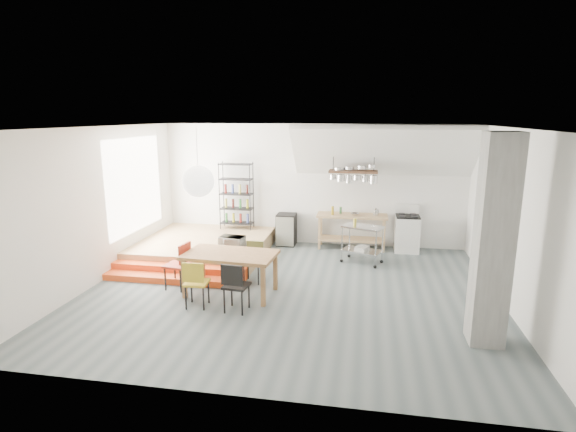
% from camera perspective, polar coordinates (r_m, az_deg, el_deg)
% --- Properties ---
extents(floor, '(8.00, 8.00, 0.00)m').
position_cam_1_polar(floor, '(9.07, 0.21, -9.46)').
color(floor, '#4F5A5C').
rests_on(floor, ground).
extents(wall_back, '(8.00, 0.04, 3.20)m').
position_cam_1_polar(wall_back, '(12.00, 3.04, 3.96)').
color(wall_back, silver).
rests_on(wall_back, ground).
extents(wall_left, '(0.04, 7.00, 3.20)m').
position_cam_1_polar(wall_left, '(10.05, -22.88, 1.26)').
color(wall_left, silver).
rests_on(wall_left, ground).
extents(wall_right, '(0.04, 7.00, 3.20)m').
position_cam_1_polar(wall_right, '(8.86, 26.64, -0.52)').
color(wall_right, silver).
rests_on(wall_right, ground).
extents(ceiling, '(8.00, 7.00, 0.02)m').
position_cam_1_polar(ceiling, '(8.40, 0.23, 11.20)').
color(ceiling, white).
rests_on(ceiling, wall_back).
extents(slope_ceiling, '(4.40, 1.44, 1.32)m').
position_cam_1_polar(slope_ceiling, '(11.22, 11.97, 7.98)').
color(slope_ceiling, white).
rests_on(slope_ceiling, wall_back).
extents(window_pane, '(0.02, 2.50, 2.20)m').
position_cam_1_polar(window_pane, '(11.28, -18.81, 3.77)').
color(window_pane, white).
rests_on(window_pane, wall_left).
extents(platform, '(3.00, 3.00, 0.40)m').
position_cam_1_polar(platform, '(11.46, -10.52, -3.84)').
color(platform, '#A88154').
rests_on(platform, ground).
extents(step_lower, '(3.00, 0.35, 0.13)m').
position_cam_1_polar(step_lower, '(9.79, -14.45, -7.75)').
color(step_lower, '#EA4F1B').
rests_on(step_lower, ground).
extents(step_upper, '(3.00, 0.35, 0.27)m').
position_cam_1_polar(step_upper, '(10.07, -13.66, -6.73)').
color(step_upper, '#EA4F1B').
rests_on(step_upper, ground).
extents(concrete_column, '(0.50, 0.50, 3.20)m').
position_cam_1_polar(concrete_column, '(7.27, 24.64, -2.99)').
color(concrete_column, slate).
rests_on(concrete_column, ground).
extents(kitchen_counter, '(1.80, 0.60, 0.91)m').
position_cam_1_polar(kitchen_counter, '(11.77, 8.10, -1.16)').
color(kitchen_counter, '#A88154').
rests_on(kitchen_counter, ground).
extents(stove, '(0.60, 0.60, 1.18)m').
position_cam_1_polar(stove, '(11.86, 14.86, -2.09)').
color(stove, white).
rests_on(stove, ground).
extents(pot_rack, '(1.20, 0.50, 1.43)m').
position_cam_1_polar(pot_rack, '(11.30, 8.41, 5.22)').
color(pot_rack, '#43271B').
rests_on(pot_rack, ceiling).
extents(wire_shelving, '(0.88, 0.38, 1.80)m').
position_cam_1_polar(wire_shelving, '(12.15, -6.56, 2.70)').
color(wire_shelving, black).
rests_on(wire_shelving, platform).
extents(microwave_shelf, '(0.60, 0.40, 0.16)m').
position_cam_1_polar(microwave_shelf, '(9.88, -7.10, -4.31)').
color(microwave_shelf, '#A88154').
rests_on(microwave_shelf, platform).
extents(paper_lantern, '(0.60, 0.60, 0.60)m').
position_cam_1_polar(paper_lantern, '(8.65, -11.32, 4.35)').
color(paper_lantern, white).
rests_on(paper_lantern, ceiling).
extents(dining_table, '(1.81, 1.10, 0.83)m').
position_cam_1_polar(dining_table, '(8.75, -7.33, -5.26)').
color(dining_table, brown).
rests_on(dining_table, ground).
extents(chair_mustard, '(0.43, 0.43, 0.89)m').
position_cam_1_polar(chair_mustard, '(8.28, -11.68, -7.99)').
color(chair_mustard, gold).
rests_on(chair_mustard, ground).
extents(chair_black, '(0.46, 0.46, 0.91)m').
position_cam_1_polar(chair_black, '(7.99, -6.79, -8.47)').
color(chair_black, black).
rests_on(chair_black, ground).
extents(chair_olive, '(0.40, 0.40, 0.84)m').
position_cam_1_polar(chair_olive, '(9.44, -4.36, -5.34)').
color(chair_olive, brown).
rests_on(chair_olive, ground).
extents(chair_red, '(0.50, 0.50, 0.96)m').
position_cam_1_polar(chair_red, '(9.22, -13.52, -5.67)').
color(chair_red, red).
rests_on(chair_red, ground).
extents(rolling_cart, '(1.02, 0.80, 0.90)m').
position_cam_1_polar(rolling_cart, '(10.66, 9.42, -2.91)').
color(rolling_cart, silver).
rests_on(rolling_cart, ground).
extents(mini_fridge, '(0.50, 0.50, 0.85)m').
position_cam_1_polar(mini_fridge, '(12.04, -0.20, -1.71)').
color(mini_fridge, black).
rests_on(mini_fridge, ground).
extents(microwave, '(0.56, 0.42, 0.29)m').
position_cam_1_polar(microwave, '(9.84, -7.12, -3.40)').
color(microwave, beige).
rests_on(microwave, microwave_shelf).
extents(bowl, '(0.22, 0.22, 0.05)m').
position_cam_1_polar(bowl, '(11.65, 8.49, 0.25)').
color(bowl, silver).
rests_on(bowl, kitchen_counter).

